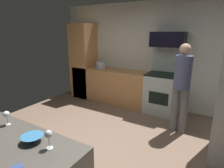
# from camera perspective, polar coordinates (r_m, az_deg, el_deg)

# --- Properties ---
(ground_plane) EXTENTS (5.20, 4.80, 0.02)m
(ground_plane) POSITION_cam_1_polar(r_m,az_deg,el_deg) (3.35, -3.93, -18.78)
(ground_plane) COLOR #7C6351
(wall_back) EXTENTS (5.20, 0.12, 2.60)m
(wall_back) POSITION_cam_1_polar(r_m,az_deg,el_deg) (4.90, 11.75, 8.52)
(wall_back) COLOR silver
(wall_back) RESTS_ON ground
(lower_cabinet_run) EXTENTS (2.40, 0.60, 0.90)m
(lower_cabinet_run) POSITION_cam_1_polar(r_m,az_deg,el_deg) (5.12, 0.33, -0.56)
(lower_cabinet_run) COLOR tan
(lower_cabinet_run) RESTS_ON ground
(cabinet_column) EXTENTS (0.60, 0.60, 2.10)m
(cabinet_column) POSITION_cam_1_polar(r_m,az_deg,el_deg) (5.56, -8.63, 6.89)
(cabinet_column) COLOR tan
(cabinet_column) RESTS_ON ground
(oven_range) EXTENTS (0.76, 0.65, 1.55)m
(oven_range) POSITION_cam_1_polar(r_m,az_deg,el_deg) (4.58, 15.27, -2.22)
(oven_range) COLOR #AFC1B6
(oven_range) RESTS_ON ground
(microwave) EXTENTS (0.74, 0.38, 0.33)m
(microwave) POSITION_cam_1_polar(r_m,az_deg,el_deg) (4.46, 16.72, 12.92)
(microwave) COLOR black
(microwave) RESTS_ON oven_range
(person_cook) EXTENTS (0.31, 0.30, 1.69)m
(person_cook) POSITION_cam_1_polar(r_m,az_deg,el_deg) (3.66, 20.49, -0.17)
(person_cook) COLOR slate
(person_cook) RESTS_ON ground
(mixing_bowl_small) EXTENTS (0.20, 0.20, 0.06)m
(mixing_bowl_small) POSITION_cam_1_polar(r_m,az_deg,el_deg) (1.95, -23.11, -15.11)
(mixing_bowl_small) COLOR teal
(mixing_bowl_small) RESTS_ON counter_island
(wine_glass_near) EXTENTS (0.07, 0.07, 0.18)m
(wine_glass_near) POSITION_cam_1_polar(r_m,az_deg,el_deg) (1.75, -18.82, -14.57)
(wine_glass_near) COLOR silver
(wine_glass_near) RESTS_ON counter_island
(wine_glass_mid) EXTENTS (0.07, 0.07, 0.16)m
(wine_glass_mid) POSITION_cam_1_polar(r_m,az_deg,el_deg) (2.35, -29.56, -8.16)
(wine_glass_mid) COLOR silver
(wine_glass_mid) RESTS_ON counter_island
(stock_pot) EXTENTS (0.27, 0.27, 0.18)m
(stock_pot) POSITION_cam_1_polar(r_m,az_deg,el_deg) (5.20, -3.39, 5.79)
(stock_pot) COLOR #AEBBC7
(stock_pot) RESTS_ON lower_cabinet_run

